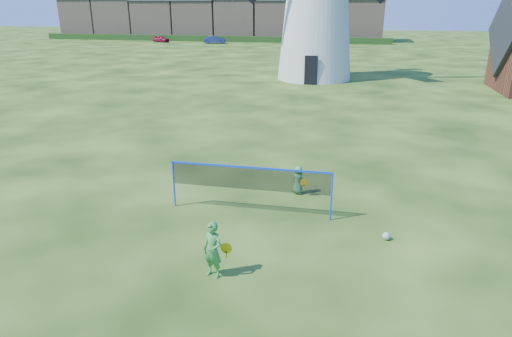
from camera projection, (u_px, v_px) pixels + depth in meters
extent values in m
plane|color=black|center=(246.00, 220.00, 13.76)|extent=(220.00, 220.00, 0.00)
cube|color=black|center=(311.00, 70.00, 36.31)|extent=(1.05, 0.13, 2.31)
cube|color=black|center=(314.00, 17.00, 35.49)|extent=(0.74, 0.13, 0.95)
cylinder|color=blue|center=(174.00, 184.00, 14.43)|extent=(0.05, 0.05, 1.55)
cylinder|color=blue|center=(331.00, 197.00, 13.47)|extent=(0.05, 0.05, 1.55)
cube|color=black|center=(250.00, 179.00, 13.82)|extent=(5.00, 0.01, 0.70)
cube|color=blue|center=(250.00, 167.00, 13.69)|extent=(5.00, 0.02, 0.06)
imported|color=#39903C|center=(213.00, 250.00, 10.67)|extent=(0.61, 0.51, 1.43)
cylinder|color=yellow|center=(226.00, 248.00, 10.79)|extent=(0.28, 0.02, 0.28)
cube|color=yellow|center=(226.00, 254.00, 10.84)|extent=(0.03, 0.02, 0.20)
imported|color=#4B9C54|center=(298.00, 180.00, 15.49)|extent=(0.58, 0.49, 1.00)
cylinder|color=yellow|center=(304.00, 183.00, 15.24)|extent=(0.28, 0.02, 0.28)
cube|color=yellow|center=(304.00, 187.00, 15.30)|extent=(0.03, 0.02, 0.20)
sphere|color=green|center=(386.00, 236.00, 12.55)|extent=(0.22, 0.22, 0.22)
cube|color=#9F846A|center=(87.00, 18.00, 88.07)|extent=(6.71, 8.00, 7.02)
cube|color=#9F846A|center=(121.00, 19.00, 86.66)|extent=(7.27, 8.00, 7.06)
cube|color=#9F846A|center=(159.00, 20.00, 85.22)|extent=(7.74, 8.00, 6.71)
cube|color=#9F846A|center=(199.00, 20.00, 83.70)|extent=(7.52, 8.00, 6.70)
cube|color=#9F846A|center=(239.00, 20.00, 82.20)|extent=(7.11, 8.00, 6.94)
cube|color=#9F846A|center=(278.00, 21.00, 80.82)|extent=(7.04, 8.00, 6.71)
cube|color=#9F846A|center=(319.00, 20.00, 79.37)|extent=(7.00, 8.00, 6.96)
cube|color=#9F846A|center=(362.00, 21.00, 77.99)|extent=(7.00, 8.00, 6.81)
cube|color=#193814|center=(208.00, 39.00, 78.47)|extent=(62.00, 0.80, 1.00)
imported|color=maroon|center=(161.00, 39.00, 77.18)|extent=(3.45, 2.36, 1.09)
imported|color=navy|center=(215.00, 40.00, 74.42)|extent=(3.76, 1.79, 1.19)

